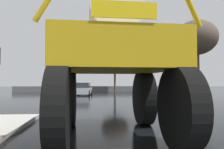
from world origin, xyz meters
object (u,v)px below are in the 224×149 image
object	(u,v)px
sedan_ahead	(83,89)
bare_tree_right	(197,38)
traffic_signal_near_right	(187,59)
oversize_sprayer	(113,64)
bare_tree_far_center	(115,57)

from	to	relation	value
sedan_ahead	bare_tree_right	size ratio (longest dim) A/B	0.61
traffic_signal_near_right	bare_tree_right	world-z (taller)	bare_tree_right
oversize_sprayer	bare_tree_far_center	size ratio (longest dim) A/B	0.74
oversize_sprayer	bare_tree_far_center	bearing A→B (deg)	-8.07
sedan_ahead	bare_tree_far_center	world-z (taller)	bare_tree_far_center
traffic_signal_near_right	bare_tree_right	xyz separation A→B (m)	(4.13, 7.25, 2.60)
traffic_signal_near_right	bare_tree_right	bearing A→B (deg)	60.31
sedan_ahead	bare_tree_right	xyz separation A→B (m)	(10.07, -9.02, 4.67)
oversize_sprayer	traffic_signal_near_right	distance (m)	5.99
bare_tree_far_center	traffic_signal_near_right	bearing A→B (deg)	-86.27
bare_tree_right	oversize_sprayer	bearing A→B (deg)	-125.99
oversize_sprayer	bare_tree_right	world-z (taller)	bare_tree_right
traffic_signal_near_right	oversize_sprayer	bearing A→B (deg)	-134.85
oversize_sprayer	sedan_ahead	xyz separation A→B (m)	(-1.74, 20.49, -1.43)
oversize_sprayer	bare_tree_far_center	xyz separation A→B (m)	(2.75, 26.38, 3.20)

